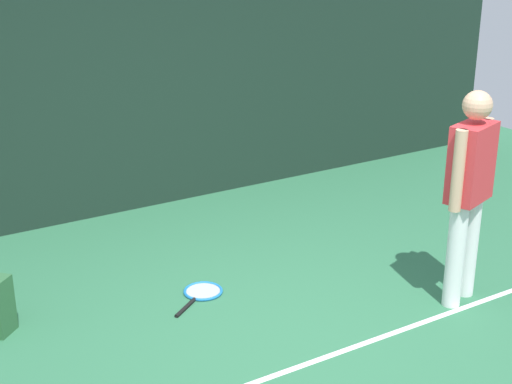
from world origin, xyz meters
TOP-DOWN VIEW (x-y plane):
  - ground_plane at (0.00, 0.00)m, footprint 12.00×12.00m
  - back_fence at (0.00, 3.00)m, footprint 10.00×0.10m
  - court_line at (0.00, -0.38)m, footprint 9.00×0.05m
  - tennis_player at (1.50, -0.25)m, footprint 0.51×0.33m
  - tennis_racket at (-0.21, 0.90)m, footprint 0.60×0.50m

SIDE VIEW (x-z plane):
  - ground_plane at x=0.00m, z-range 0.00..0.00m
  - court_line at x=0.00m, z-range 0.00..0.00m
  - tennis_racket at x=-0.21m, z-range 0.00..0.03m
  - tennis_player at x=1.50m, z-range 0.12..1.82m
  - back_fence at x=0.00m, z-range 0.00..2.56m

